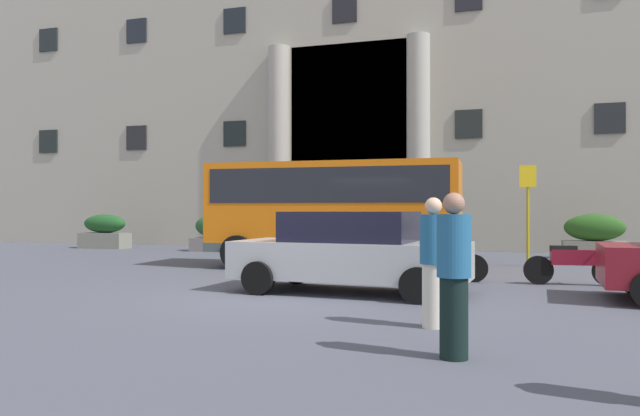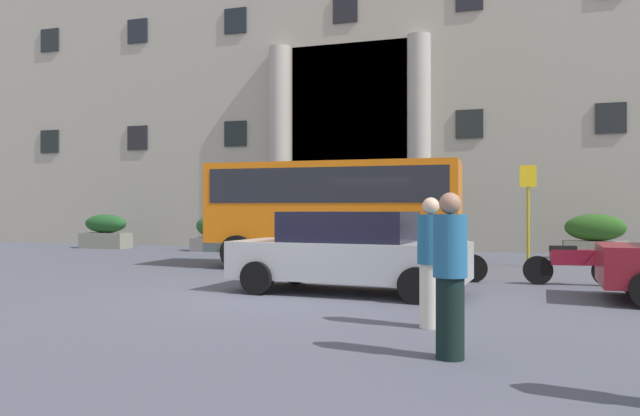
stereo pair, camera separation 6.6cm
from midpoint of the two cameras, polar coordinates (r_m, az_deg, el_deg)
name	(u,v)px [view 2 (the right image)]	position (r m, az deg, el deg)	size (l,w,h in m)	color
ground_plane	(281,300)	(11.07, -3.47, -8.63)	(80.00, 64.00, 0.12)	#474A55
office_building_facade	(422,7)	(29.45, 9.65, 18.11)	(41.87, 9.69, 21.59)	#A29D8C
orange_minibus	(335,206)	(16.36, 1.52, 0.22)	(6.72, 2.82, 2.81)	orange
bus_stop_sign	(528,204)	(17.70, 19.05, 0.35)	(0.44, 0.08, 2.79)	#9F9316
hedge_planter_west	(422,237)	(20.89, 9.67, -2.68)	(2.14, 0.82, 1.33)	gray
hedge_planter_far_west	(218,233)	(23.12, -9.46, -2.36)	(1.88, 0.97, 1.39)	slate
hedge_planter_entrance_right	(595,237)	(21.24, 24.51, -2.51)	(1.91, 0.83, 1.43)	slate
hedge_planter_entrance_left	(106,232)	(26.05, -19.41, -2.13)	(1.97, 0.85, 1.37)	slate
parked_hatchback_near	(349,252)	(11.52, 2.91, -4.12)	(4.50, 2.22, 1.53)	#B1B5B6
motorcycle_far_end	(437,260)	(13.58, 11.05, -4.84)	(2.06, 0.55, 0.89)	black
scooter_by_planter	(570,263)	(13.69, 22.54, -4.82)	(1.95, 0.55, 0.89)	black
pedestrian_woman_dark_dress	(431,262)	(8.25, 10.59, -4.99)	(0.36, 0.36, 1.74)	beige
pedestrian_child_trailing	(450,275)	(6.59, 12.39, -6.13)	(0.36, 0.36, 1.76)	black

